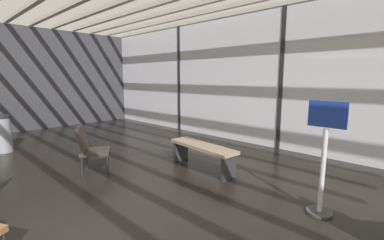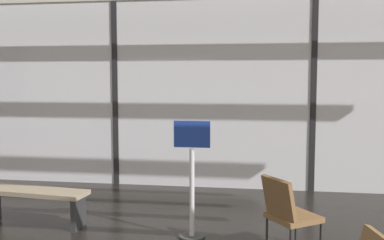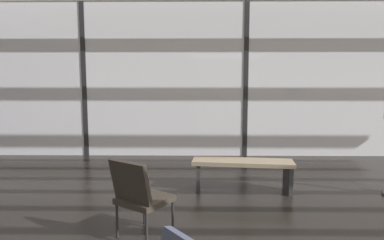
% 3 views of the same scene
% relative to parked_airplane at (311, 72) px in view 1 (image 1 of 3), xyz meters
% --- Properties ---
extents(glass_curtain_wall, '(14.00, 0.08, 3.33)m').
position_rel_parked_airplane_xyz_m(glass_curtain_wall, '(0.90, -4.30, -0.26)').
color(glass_curtain_wall, silver).
rests_on(glass_curtain_wall, ground).
extents(window_mullion_0, '(0.10, 0.12, 3.33)m').
position_rel_parked_airplane_xyz_m(window_mullion_0, '(-2.60, -4.30, -0.26)').
color(window_mullion_0, black).
rests_on(window_mullion_0, ground).
extents(window_mullion_1, '(0.10, 0.12, 3.33)m').
position_rel_parked_airplane_xyz_m(window_mullion_1, '(0.90, -4.30, -0.26)').
color(window_mullion_1, black).
rests_on(window_mullion_1, ground).
extents(side_wall_left_panels, '(0.10, 11.20, 3.33)m').
position_rel_parked_airplane_xyz_m(side_wall_left_panels, '(-6.05, -7.90, -0.26)').
color(side_wall_left_panels, '#2D2D33').
rests_on(side_wall_left_panels, ground).
extents(parked_airplane, '(13.24, 3.85, 3.85)m').
position_rel_parked_airplane_xyz_m(parked_airplane, '(0.00, 0.00, 0.00)').
color(parked_airplane, '#B2BCD6').
rests_on(parked_airplane, ground).
extents(lounge_chair_0, '(0.69, 0.70, 0.87)m').
position_rel_parked_airplane_xyz_m(lounge_chair_0, '(-0.77, -8.26, -1.43)').
color(lounge_chair_0, '#28231E').
rests_on(lounge_chair_0, ground).
extents(waiting_bench, '(1.54, 0.57, 0.47)m').
position_rel_parked_airplane_xyz_m(waiting_bench, '(0.53, -6.70, -1.57)').
color(waiting_bench, '#7F705B').
rests_on(waiting_bench, ground).
extents(trash_bin, '(0.38, 0.38, 0.86)m').
position_rel_parked_airplane_xyz_m(trash_bin, '(-3.56, -9.06, -1.49)').
color(trash_bin, slate).
rests_on(trash_bin, ground).
extents(info_sign, '(0.44, 0.32, 1.44)m').
position_rel_parked_airplane_xyz_m(info_sign, '(2.71, -6.89, -1.25)').
color(info_sign, '#333333').
rests_on(info_sign, ground).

